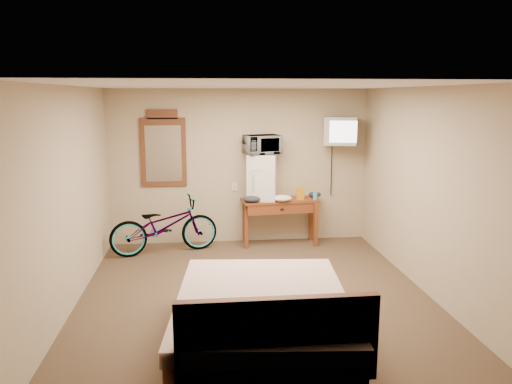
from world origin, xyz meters
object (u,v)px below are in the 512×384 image
at_px(desk, 280,208).
at_px(wall_mirror, 163,149).
at_px(blue_cup, 315,195).
at_px(mini_fridge, 262,177).
at_px(crt_television, 339,131).
at_px(bicycle, 164,226).
at_px(microwave, 262,145).
at_px(bed, 263,321).

bearing_deg(desk, wall_mirror, 171.68).
bearing_deg(blue_cup, mini_fridge, 173.59).
bearing_deg(desk, crt_television, 1.07).
bearing_deg(blue_cup, bicycle, -175.37).
xyz_separation_m(wall_mirror, bicycle, (0.01, -0.51, -1.12)).
xyz_separation_m(mini_fridge, microwave, (0.00, 0.00, 0.52)).
height_order(bicycle, bed, bed).
bearing_deg(desk, blue_cup, -5.11).
bearing_deg(bicycle, mini_fridge, -94.30).
distance_m(microwave, bed, 3.69).
bearing_deg(desk, bicycle, -172.41).
bearing_deg(mini_fridge, microwave, 56.34).
bearing_deg(wall_mirror, bicycle, -88.82).
distance_m(mini_fridge, crt_television, 1.43).
xyz_separation_m(mini_fridge, bicycle, (-1.54, -0.29, -0.68)).
height_order(blue_cup, wall_mirror, wall_mirror).
height_order(desk, crt_television, crt_television).
height_order(mini_fridge, blue_cup, mini_fridge).
distance_m(blue_cup, wall_mirror, 2.53).
height_order(microwave, bicycle, microwave).
xyz_separation_m(crt_television, wall_mirror, (-2.79, 0.25, -0.29)).
relative_size(wall_mirror, bicycle, 0.74).
xyz_separation_m(mini_fridge, bed, (-0.40, -3.42, -0.82)).
relative_size(desk, blue_cup, 9.91).
distance_m(desk, bicycle, 1.86).
bearing_deg(bed, crt_television, 64.23).
relative_size(mini_fridge, blue_cup, 5.76).
height_order(microwave, blue_cup, microwave).
height_order(mini_fridge, bicycle, mini_fridge).
bearing_deg(blue_cup, crt_television, 10.01).
bearing_deg(microwave, blue_cup, -23.10).
relative_size(microwave, crt_television, 0.85).
xyz_separation_m(crt_television, bicycle, (-2.78, -0.26, -1.40)).
relative_size(desk, mini_fridge, 1.72).
distance_m(blue_cup, crt_television, 1.10).
relative_size(desk, microwave, 2.33).
relative_size(crt_television, wall_mirror, 0.52).
bearing_deg(bicycle, blue_cup, -100.28).
relative_size(microwave, wall_mirror, 0.44).
xyz_separation_m(desk, mini_fridge, (-0.29, 0.05, 0.50)).
bearing_deg(wall_mirror, microwave, -8.20).
relative_size(blue_cup, bed, 0.06).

